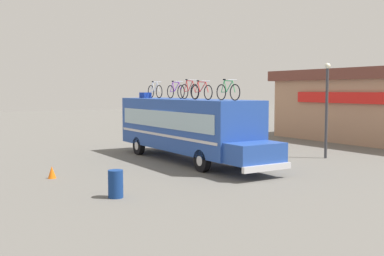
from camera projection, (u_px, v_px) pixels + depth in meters
The scene contains 12 objects.
ground_plane at pixel (185, 160), 22.83m from camera, with size 120.00×120.00×0.00m, color #605E59.
bus at pixel (187, 125), 22.51m from camera, with size 10.93×2.52×3.01m.
luggage_bag_1 at pixel (145, 95), 25.64m from camera, with size 0.64×0.45×0.30m, color #193899.
rooftop_bicycle_1 at pixel (155, 91), 25.22m from camera, with size 1.67×0.44×0.93m.
rooftop_bicycle_2 at pixel (176, 91), 23.95m from camera, with size 1.79×0.44×0.92m.
rooftop_bicycle_3 at pixel (189, 91), 22.38m from camera, with size 1.68×0.44×0.97m.
rooftop_bicycle_4 at pixel (201, 92), 20.76m from camera, with size 1.73×0.44×0.88m.
rooftop_bicycle_5 at pixel (228, 91), 19.34m from camera, with size 1.65×0.44×0.91m.
roadside_building at pixel (377, 105), 31.14m from camera, with size 13.91×7.18×4.84m.
trash_bin at pixel (116, 184), 14.81m from camera, with size 0.48×0.48×0.89m, color navy.
traffic_cone at pixel (52, 172), 18.08m from camera, with size 0.32×0.32×0.48m, color orange.
street_lamp at pixel (327, 104), 23.26m from camera, with size 0.28×0.28×4.79m.
Camera 1 is at (19.40, -11.66, 3.44)m, focal length 43.35 mm.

